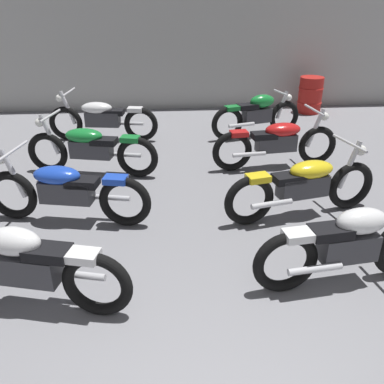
{
  "coord_description": "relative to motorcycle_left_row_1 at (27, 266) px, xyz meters",
  "views": [
    {
      "loc": [
        -0.36,
        -0.88,
        2.74
      ],
      "look_at": [
        0.0,
        3.59,
        0.55
      ],
      "focal_mm": 39.14,
      "sensor_mm": 36.0,
      "label": 1
    }
  ],
  "objects": [
    {
      "name": "motorcycle_left_row_1",
      "position": [
        0.0,
        0.0,
        0.0
      ],
      "size": [
        1.94,
        0.66,
        0.88
      ],
      "color": "black",
      "rests_on": "ground"
    },
    {
      "name": "motorcycle_right_row_3",
      "position": [
        3.18,
        3.21,
        -0.01
      ],
      "size": [
        2.17,
        0.68,
        0.97
      ],
      "color": "black",
      "rests_on": "ground"
    },
    {
      "name": "motorcycle_left_row_3",
      "position": [
        0.14,
        3.15,
        -0.01
      ],
      "size": [
        2.14,
        0.76,
        0.97
      ],
      "color": "black",
      "rests_on": "ground"
    },
    {
      "name": "motorcycle_left_row_4",
      "position": [
        0.13,
        4.85,
        -0.01
      ],
      "size": [
        2.16,
        0.68,
        0.97
      ],
      "color": "black",
      "rests_on": "ground"
    },
    {
      "name": "motorcycle_right_row_1",
      "position": [
        3.08,
        0.11,
        0.0
      ],
      "size": [
        1.97,
        0.55,
        0.88
      ],
      "color": "black",
      "rests_on": "ground"
    },
    {
      "name": "oil_drum",
      "position": [
        4.9,
        6.57,
        -0.03
      ],
      "size": [
        0.59,
        0.59,
        0.85
      ],
      "color": "red",
      "rests_on": "ground"
    },
    {
      "name": "motorcycle_right_row_2",
      "position": [
        3.09,
        1.53,
        -0.01
      ],
      "size": [
        2.14,
        0.8,
        0.97
      ],
      "color": "black",
      "rests_on": "ground"
    },
    {
      "name": "back_wall",
      "position": [
        1.61,
        7.31,
        1.34
      ],
      "size": [
        13.07,
        0.24,
        3.6
      ],
      "primitive_type": "cube",
      "color": "#B2B2AD",
      "rests_on": "ground"
    },
    {
      "name": "motorcycle_right_row_4",
      "position": [
        3.22,
        4.87,
        0.0
      ],
      "size": [
        1.92,
        0.72,
        0.88
      ],
      "color": "black",
      "rests_on": "ground"
    },
    {
      "name": "motorcycle_left_row_2",
      "position": [
        0.04,
        1.61,
        -0.01
      ],
      "size": [
        2.15,
        0.73,
        0.97
      ],
      "color": "black",
      "rests_on": "ground"
    }
  ]
}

